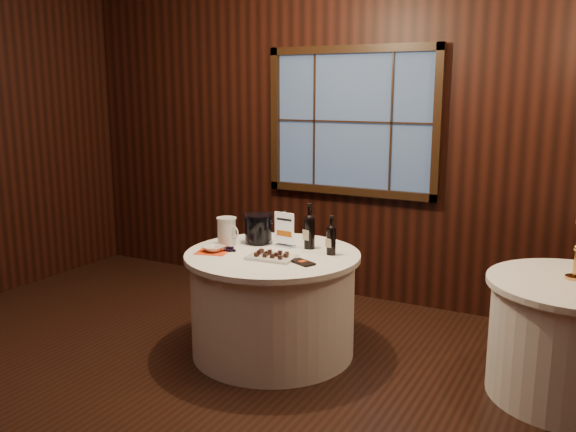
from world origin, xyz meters
The scene contains 15 objects.
ground centered at (0.00, 0.00, 0.00)m, with size 6.00×6.00×0.00m, color black.
back_wall centered at (0.00, 2.48, 1.54)m, with size 6.00×0.10×3.00m.
main_table centered at (0.00, 1.00, 0.39)m, with size 1.28×1.28×0.77m.
side_table centered at (2.00, 1.30, 0.39)m, with size 1.08×1.08×0.77m.
sign_stand centered at (-0.01, 1.20, 0.86)m, with size 0.17×0.09×0.27m.
port_bottle_left centered at (0.18, 1.24, 0.92)m, with size 0.08×0.09×0.34m.
port_bottle_right centered at (0.39, 1.16, 0.89)m, with size 0.07×0.08×0.28m.
ice_bucket centered at (-0.23, 1.19, 0.89)m, with size 0.22×0.22×0.23m.
chocolate_plate centered at (0.07, 0.86, 0.79)m, with size 0.35×0.25×0.05m.
chocolate_box centered at (0.32, 0.86, 0.78)m, with size 0.18×0.09×0.02m, color black.
grape_bunch centered at (-0.29, 0.88, 0.79)m, with size 0.15×0.06×0.04m.
glass_pitcher centered at (-0.41, 1.03, 0.88)m, with size 0.20×0.15×0.22m.
orange_napkin centered at (-0.40, 0.82, 0.77)m, with size 0.23×0.23×0.00m, color #F04014.
cracker_bowl centered at (-0.40, 0.82, 0.79)m, with size 0.16×0.16×0.04m, color silver.
brass_candlestick centered at (1.98, 1.35, 0.91)m, with size 0.11×0.11×0.39m.
Camera 1 is at (2.13, -2.72, 1.93)m, focal length 38.00 mm.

